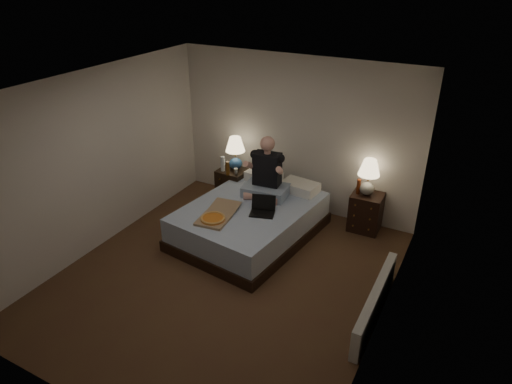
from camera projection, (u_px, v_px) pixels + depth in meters
The scene contains 19 objects.
floor at pixel (224, 277), 6.00m from camera, with size 4.00×4.50×0.00m, color #523A23.
ceiling at pixel (216, 88), 4.86m from camera, with size 4.00×4.50×0.00m, color white.
wall_back at pixel (296, 135), 7.20m from camera, with size 4.00×2.50×0.00m, color silver.
wall_front at pixel (72, 306), 3.66m from camera, with size 4.00×2.50×0.00m, color silver.
wall_left at pixel (97, 161), 6.26m from camera, with size 4.50×2.50×0.00m, color silver.
wall_right at pixel (389, 235), 4.59m from camera, with size 4.50×2.50×0.00m, color silver.
bed at pixel (250, 221), 6.77m from camera, with size 1.56×2.08×0.52m, color #5272A5.
nightstand_left at pixel (233, 186), 7.72m from camera, with size 0.46×0.42×0.60m, color black.
nightstand_right at pixel (366, 212), 6.94m from camera, with size 0.46×0.41×0.59m, color black.
lamp_left at pixel (235, 153), 7.49m from camera, with size 0.32×0.32×0.56m, color navy, non-canonical shape.
lamp_right at pixel (368, 177), 6.69m from camera, with size 0.32×0.32×0.56m, color gray, non-canonical shape.
water_bottle at pixel (223, 164), 7.50m from camera, with size 0.07×0.07×0.25m, color silver.
soda_can at pixel (236, 171), 7.41m from camera, with size 0.07×0.07×0.10m, color #A6A6A1.
beer_bottle_left at pixel (228, 168), 7.36m from camera, with size 0.06×0.06×0.23m, color #59320C.
beer_bottle_right at pixel (359, 187), 6.79m from camera, with size 0.06×0.06×0.23m, color #531F0B.
person at pixel (266, 167), 6.73m from camera, with size 0.66×0.52×0.93m, color black, non-canonical shape.
laptop at pixel (262, 207), 6.37m from camera, with size 0.34×0.28×0.24m, color black, non-canonical shape.
pizza_box at pixel (213, 219), 6.23m from camera, with size 0.40×0.76×0.08m, color #A08260, non-canonical shape.
radiator at pixel (375, 302), 5.26m from camera, with size 0.10×1.60×0.40m, color silver.
Camera 1 is at (2.64, -4.07, 3.73)m, focal length 32.00 mm.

